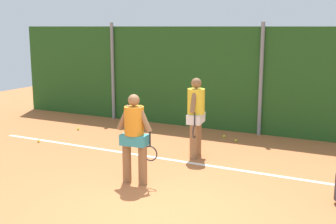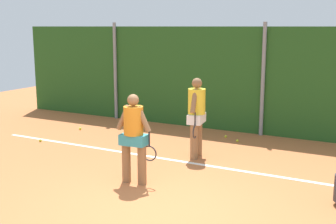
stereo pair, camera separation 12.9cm
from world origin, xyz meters
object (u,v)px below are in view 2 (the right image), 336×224
object	(u,v)px
player_foreground_near	(134,134)
tennis_ball_0	(237,141)
tennis_ball_2	(125,137)
tennis_ball_3	(40,140)
tennis_ball_1	(80,129)
player_midcourt	(197,113)
tennis_ball_5	(226,136)

from	to	relation	value
player_foreground_near	tennis_ball_0	size ratio (longest dim) A/B	24.57
tennis_ball_2	tennis_ball_3	world-z (taller)	same
player_foreground_near	tennis_ball_0	distance (m)	3.76
tennis_ball_0	tennis_ball_1	bearing A→B (deg)	-169.49
player_foreground_near	tennis_ball_1	distance (m)	4.58
player_midcourt	tennis_ball_2	distance (m)	2.47
tennis_ball_3	tennis_ball_5	distance (m)	4.62
tennis_ball_0	tennis_ball_5	bearing A→B (deg)	146.56
tennis_ball_1	tennis_ball_2	size ratio (longest dim) A/B	1.00
tennis_ball_0	player_midcourt	bearing A→B (deg)	-103.63
tennis_ball_2	tennis_ball_5	bearing A→B (deg)	30.03
tennis_ball_3	tennis_ball_5	world-z (taller)	same
tennis_ball_1	tennis_ball_5	xyz separation A→B (m)	(3.83, 1.05, 0.00)
tennis_ball_3	tennis_ball_1	bearing A→B (deg)	87.77
tennis_ball_2	tennis_ball_3	bearing A→B (deg)	-143.91
player_midcourt	tennis_ball_0	distance (m)	1.89
player_midcourt	tennis_ball_0	xyz separation A→B (m)	(0.39, 1.60, -0.93)
player_midcourt	tennis_ball_3	distance (m)	4.05
player_midcourt	tennis_ball_0	world-z (taller)	player_midcourt
tennis_ball_2	tennis_ball_1	bearing A→B (deg)	172.06
tennis_ball_1	tennis_ball_3	world-z (taller)	same
player_foreground_near	tennis_ball_5	size ratio (longest dim) A/B	24.57
tennis_ball_1	tennis_ball_0	bearing A→B (deg)	10.51
player_foreground_near	tennis_ball_5	world-z (taller)	player_foreground_near
player_midcourt	tennis_ball_1	world-z (taller)	player_midcourt
tennis_ball_1	tennis_ball_2	bearing A→B (deg)	-7.94
player_foreground_near	tennis_ball_2	xyz separation A→B (m)	(-1.89, 2.57, -0.87)
tennis_ball_0	tennis_ball_1	size ratio (longest dim) A/B	1.00
tennis_ball_1	tennis_ball_2	xyz separation A→B (m)	(1.62, -0.23, 0.00)
tennis_ball_2	tennis_ball_5	distance (m)	2.54
tennis_ball_1	tennis_ball_5	bearing A→B (deg)	15.29
player_foreground_near	tennis_ball_3	size ratio (longest dim) A/B	24.57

